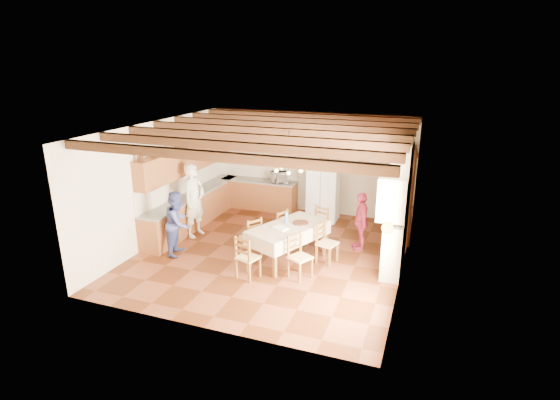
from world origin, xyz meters
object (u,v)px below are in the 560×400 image
object	(u,v)px
refrigerator	(323,191)
chair_left_far	(277,227)
microwave	(280,177)
chair_end_near	(248,257)
chair_end_far	(318,226)
person_woman_red	(361,221)
chair_right_far	(327,243)
chair_left_near	(251,236)
person_woman_blue	(178,223)
person_man	(194,200)
chair_right_near	(300,257)
hutch	(402,194)
dining_table	(288,229)

from	to	relation	value
refrigerator	chair_left_far	world-z (taller)	refrigerator
chair_left_far	microwave	world-z (taller)	microwave
chair_end_near	microwave	bearing A→B (deg)	-63.02
chair_left_far	chair_end_near	bearing A→B (deg)	20.79
chair_end_far	refrigerator	bearing A→B (deg)	119.67
person_woman_red	microwave	xyz separation A→B (m)	(-2.77, 1.98, 0.34)
chair_right_far	person_woman_red	size ratio (longest dim) A/B	0.67
chair_left_near	chair_left_far	bearing A→B (deg)	-175.06
chair_end_near	person_woman_red	world-z (taller)	person_woman_red
person_woman_blue	microwave	distance (m)	3.91
chair_right_far	person_man	distance (m)	3.67
chair_end_far	person_man	size ratio (longest dim) A/B	0.50
chair_left_near	chair_end_far	size ratio (longest dim) A/B	1.00
chair_end_far	person_woman_red	distance (m)	1.07
chair_right_near	microwave	world-z (taller)	microwave
chair_right_far	person_man	world-z (taller)	person_man
chair_right_far	chair_right_near	bearing A→B (deg)	174.06
chair_end_far	microwave	world-z (taller)	microwave
hutch	person_woman_blue	distance (m)	5.59
refrigerator	chair_left_near	bearing A→B (deg)	-108.55
dining_table	person_woman_blue	world-z (taller)	person_woman_blue
person_woman_blue	chair_right_near	bearing A→B (deg)	-105.22
person_man	chair_left_near	bearing A→B (deg)	-101.20
chair_left_far	chair_end_near	size ratio (longest dim) A/B	1.00
person_woman_blue	person_woman_red	bearing A→B (deg)	-78.41
chair_end_near	person_man	size ratio (longest dim) A/B	0.50
person_woman_blue	chair_end_far	bearing A→B (deg)	-72.92
hutch	microwave	xyz separation A→B (m)	(-3.61, 0.89, -0.10)
person_woman_blue	dining_table	bearing A→B (deg)	-89.25
person_woman_blue	refrigerator	bearing A→B (deg)	-49.17
person_woman_red	microwave	size ratio (longest dim) A/B	2.59
chair_right_near	person_woman_blue	world-z (taller)	person_woman_blue
chair_left_far	person_woman_red	distance (m)	2.03
microwave	person_woman_red	bearing A→B (deg)	-54.29
chair_right_near	chair_left_near	bearing A→B (deg)	92.53
chair_right_far	chair_end_far	size ratio (longest dim) A/B	1.00
chair_right_far	chair_left_far	bearing A→B (deg)	86.15
person_man	microwave	xyz separation A→B (m)	(1.41, 2.60, 0.09)
chair_end_near	person_woman_red	xyz separation A→B (m)	(1.95, 2.28, 0.24)
chair_right_far	person_woman_red	bearing A→B (deg)	-13.72
chair_right_near	chair_right_far	xyz separation A→B (m)	(0.36, 0.90, 0.00)
person_woman_red	chair_right_near	bearing A→B (deg)	-45.74
person_man	person_woman_blue	xyz separation A→B (m)	(0.21, -1.11, -0.20)
dining_table	refrigerator	bearing A→B (deg)	88.56
hutch	chair_end_far	xyz separation A→B (m)	(-1.87, -1.19, -0.68)
refrigerator	chair_end_near	xyz separation A→B (m)	(-0.58, -3.98, -0.36)
microwave	person_man	bearing A→B (deg)	-137.23
chair_end_far	person_woman_red	bearing A→B (deg)	24.54
refrigerator	chair_end_far	size ratio (longest dim) A/B	1.76
chair_end_near	chair_end_far	distance (m)	2.36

